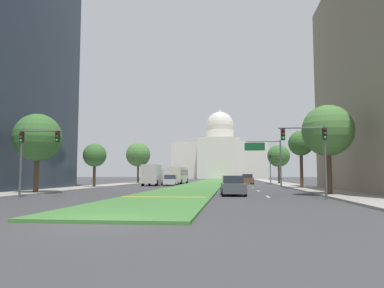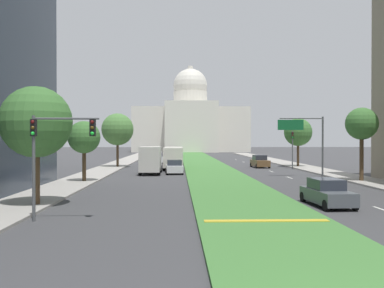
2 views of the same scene
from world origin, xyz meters
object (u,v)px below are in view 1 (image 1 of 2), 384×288
Objects in this scene: sedan_distant at (247,179)px; street_tree_right_near at (328,131)px; street_tree_right_mid at (301,144)px; sedan_far_horizon at (174,179)px; street_tree_right_far at (279,156)px; street_tree_left_near at (37,138)px; city_bus at (178,174)px; street_tree_left_mid at (95,155)px; sedan_midblock at (171,181)px; traffic_light_near_right at (313,145)px; street_tree_left_far at (138,155)px; sedan_lead_stopped at (233,186)px; capitol_building at (220,156)px; box_truck_delivery at (153,175)px; overhead_guide_sign at (267,154)px; traffic_light_far_right at (270,165)px; traffic_light_near_left at (32,147)px.

street_tree_right_near is at bearing -81.84° from sedan_distant.
sedan_far_horizon is at bearing 122.61° from street_tree_right_mid.
street_tree_right_far is at bearing 7.26° from sedan_distant.
sedan_distant is at bearing 60.34° from street_tree_left_near.
street_tree_right_mid is 0.64× the size of city_bus.
street_tree_left_mid is 0.82× the size of street_tree_right_mid.
sedan_midblock is at bearing -82.11° from sedan_far_horizon.
traffic_light_near_right is 0.72× the size of street_tree_left_near.
street_tree_right_mid is 0.91× the size of street_tree_left_far.
sedan_lead_stopped is 48.62m from sedan_far_horizon.
street_tree_left_near is at bearing -96.06° from capitol_building.
street_tree_left_far is 13.87m from box_truck_delivery.
sedan_far_horizon is (-12.50, 46.99, 0.07)m from sedan_lead_stopped.
overhead_guide_sign is at bearing 91.72° from traffic_light_near_right.
sedan_distant is at bearing 10.88° from city_bus.
traffic_light_far_right is 0.72× the size of street_tree_left_near.
overhead_guide_sign is 1.47× the size of sedan_midblock.
sedan_midblock is (8.35, 10.04, -3.42)m from street_tree_left_mid.
sedan_lead_stopped is 0.43× the size of city_bus.
street_tree_left_near reaches higher than traffic_light_far_right.
street_tree_right_near is 9.06m from sedan_lead_stopped.
street_tree_right_near is (2.96, -20.44, 0.71)m from overhead_guide_sign.
traffic_light_near_right is at bearing -70.53° from sedan_far_horizon.
capitol_building is 96.18m from box_truck_delivery.
box_truck_delivery reaches higher than sedan_distant.
sedan_lead_stopped is at bearing -73.94° from city_bus.
sedan_far_horizon is (5.30, 32.03, -3.36)m from street_tree_left_mid.
sedan_far_horizon reaches higher than sedan_midblock.
capitol_building is at bearing 92.30° from sedan_lead_stopped.
traffic_light_near_left is 0.81× the size of box_truck_delivery.
traffic_light_far_right is 0.74× the size of street_tree_right_mid.
traffic_light_near_right is 1.00× the size of traffic_light_far_right.
overhead_guide_sign is at bearing -56.63° from sedan_far_horizon.
street_tree_right_mid is (2.69, 18.74, 1.65)m from traffic_light_near_right.
capitol_building reaches higher than street_tree_right_mid.
traffic_light_far_right is at bearing 22.61° from box_truck_delivery.
traffic_light_far_right is 11.86m from overhead_guide_sign.
street_tree_right_far is 1.60× the size of sedan_distant.
capitol_building is 106.52m from street_tree_right_mid.
traffic_light_near_left is at bearing -168.65° from street_tree_right_near.
sedan_distant is (-5.12, 35.72, -4.49)m from street_tree_right_near.
sedan_midblock is at bearing 110.72° from sedan_lead_stopped.
street_tree_right_far is 1.51× the size of sedan_lead_stopped.
box_truck_delivery is at bearing 167.09° from overhead_guide_sign.
capitol_building is 124.94m from traffic_light_near_right.
street_tree_right_mid is at bearing -82.92° from capitol_building.
street_tree_right_mid is 34.19m from street_tree_left_far.
capitol_building is 8.23× the size of sedan_far_horizon.
sedan_distant is at bearing 66.00° from traffic_light_near_left.
street_tree_right_mid is (26.10, -0.49, 1.25)m from street_tree_left_mid.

